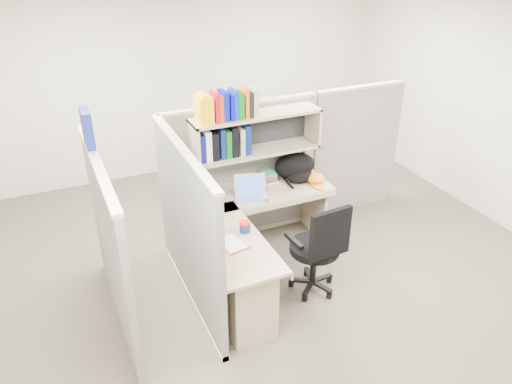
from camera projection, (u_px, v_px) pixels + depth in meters
name	position (u px, v px, depth m)	size (l,w,h in m)	color
ground	(275.00, 275.00, 5.29)	(6.00, 6.00, 0.00)	#3B352D
room_shell	(278.00, 132.00, 4.52)	(6.00, 6.00, 6.00)	beige
cubicle	(224.00, 188.00, 5.09)	(3.79, 1.84, 1.95)	slate
desk	(250.00, 266.00, 4.70)	(1.74, 1.75, 0.73)	gray
laptop	(251.00, 189.00, 5.20)	(0.33, 0.33, 0.24)	#BCBDC1
backpack	(298.00, 168.00, 5.60)	(0.48, 0.37, 0.29)	black
orange_cap	(315.00, 178.00, 5.57)	(0.20, 0.23, 0.11)	orange
snack_canister	(245.00, 227.00, 4.67)	(0.11, 0.11, 0.11)	navy
tissue_box	(218.00, 248.00, 4.31)	(0.11, 0.11, 0.17)	#8C784F
mouse	(265.00, 197.00, 5.27)	(0.08, 0.06, 0.03)	#95B4D3
paper_cup	(248.00, 180.00, 5.53)	(0.07, 0.07, 0.10)	white
book_stack	(267.00, 176.00, 5.61)	(0.17, 0.23, 0.11)	gray
loose_paper	(232.00, 243.00, 4.52)	(0.20, 0.26, 0.00)	silver
task_chair	(316.00, 262.00, 4.89)	(0.55, 0.51, 1.04)	black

